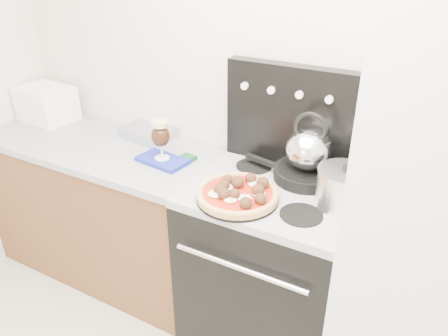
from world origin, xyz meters
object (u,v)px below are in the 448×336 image
Objects in this scene: oven_mitt at (162,160)px; pizza at (237,192)px; stove_body at (270,270)px; fridge at (443,230)px; beer_glass at (161,140)px; skillet at (306,174)px; toaster_oven at (47,104)px; tea_kettle at (309,146)px; base_cabinet at (109,211)px; stock_pot at (343,189)px; pizza_pan at (237,198)px.

pizza is at bearing -17.57° from oven_mitt.
fridge reaches higher than stove_body.
fridge is at bearing -0.97° from beer_glass.
skillet is (0.20, 0.32, -0.01)m from pizza.
toaster_oven is at bearing 171.72° from oven_mitt.
pizza reaches higher than oven_mitt.
toaster_oven is 1.73m from tea_kettle.
fridge is at bearing -28.94° from tea_kettle.
base_cabinet is 1.52m from stock_pot.
pizza_pan is (1.00, -0.19, 0.50)m from base_cabinet.
beer_glass is 0.74m from skillet.
toaster_oven reaches higher than skillet.
toaster_oven is at bearing 174.99° from stove_body.
toaster_oven is 0.94× the size of pizza_pan.
fridge reaches higher than skillet.
toaster_oven is 1.73m from skillet.
toaster_oven is at bearing 167.51° from tea_kettle.
toaster_oven is 1.62× the size of beer_glass.
stove_body is 0.68m from tea_kettle.
tea_kettle is (1.20, 0.13, 0.66)m from base_cabinet.
beer_glass is 0.94m from stock_pot.
base_cabinet is 6.14× the size of tea_kettle.
base_cabinet is 5.54× the size of oven_mitt.
oven_mitt is 1.11× the size of tea_kettle.
toaster_oven reaches higher than base_cabinet.
base_cabinet is 1.88m from fridge.
beer_glass reaches higher than base_cabinet.
oven_mitt reaches higher than stove_body.
pizza is at bearing 0.00° from pizza_pan.
pizza_pan is at bearing -17.57° from beer_glass.
pizza is 1.51× the size of tea_kettle.
tea_kettle reaches higher than toaster_oven.
skillet is (1.20, 0.13, 0.52)m from base_cabinet.
oven_mitt is at bearing -179.51° from stock_pot.
stock_pot is (0.93, 0.01, 0.09)m from oven_mitt.
base_cabinet is 1.65× the size of stove_body.
beer_glass reaches higher than skillet.
stove_body is 3.72× the size of tea_kettle.
fridge is 0.65m from tea_kettle.
pizza is at bearing -11.01° from base_cabinet.
toaster_oven reaches higher than pizza_pan.
stock_pot reaches higher than oven_mitt.
fridge is 0.82m from pizza.
fridge is 0.40m from stock_pot.
fridge is at bearing -16.18° from skillet.
tea_kettle is at bearing 58.31° from pizza.
fridge is 1.34m from beer_glass.
tea_kettle reaches higher than beer_glass.
toaster_oven is (-2.34, 0.17, 0.06)m from fridge.
beer_glass reaches higher than stove_body.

